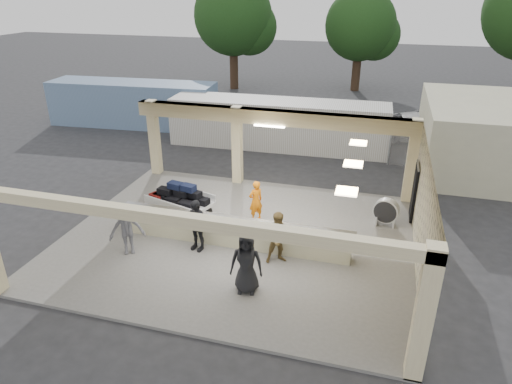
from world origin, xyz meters
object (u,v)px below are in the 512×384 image
(baggage_handler, at_px, (256,201))
(car_white_b, at_px, (508,140))
(passenger_c, at_px, (127,229))
(car_dark, at_px, (435,124))
(baggage_counter, at_px, (232,232))
(luggage_cart, at_px, (180,198))
(drum_fan, at_px, (386,211))
(passenger_a, at_px, (279,238))
(container_white, at_px, (278,124))
(container_blue, at_px, (133,104))
(passenger_d, at_px, (246,262))
(car_white_a, at_px, (422,127))
(passenger_b, at_px, (197,225))

(baggage_handler, height_order, car_white_b, baggage_handler)
(passenger_c, relative_size, car_dark, 0.44)
(passenger_c, bearing_deg, baggage_counter, -6.50)
(baggage_counter, bearing_deg, car_dark, 63.69)
(luggage_cart, distance_m, car_white_b, 18.01)
(luggage_cart, xyz_separation_m, passenger_c, (-0.53, -2.93, 0.17))
(drum_fan, bearing_deg, baggage_counter, -136.60)
(baggage_counter, bearing_deg, luggage_cart, 150.37)
(passenger_a, relative_size, container_white, 0.15)
(baggage_handler, distance_m, passenger_a, 2.94)
(drum_fan, distance_m, passenger_c, 9.22)
(container_white, bearing_deg, drum_fan, -54.53)
(luggage_cart, bearing_deg, drum_fan, 27.26)
(baggage_handler, relative_size, passenger_c, 0.88)
(passenger_c, bearing_deg, passenger_a, -21.51)
(car_dark, relative_size, container_blue, 0.39)
(baggage_counter, height_order, passenger_a, passenger_a)
(container_blue, bearing_deg, passenger_d, -55.31)
(baggage_handler, bearing_deg, car_white_a, -164.90)
(baggage_handler, bearing_deg, container_white, -128.87)
(passenger_d, bearing_deg, car_white_b, 48.72)
(passenger_a, bearing_deg, car_dark, 44.08)
(luggage_cart, xyz_separation_m, passenger_d, (3.81, -3.81, 0.23))
(drum_fan, height_order, container_white, container_white)
(drum_fan, distance_m, container_blue, 18.35)
(drum_fan, relative_size, passenger_b, 0.57)
(passenger_d, relative_size, car_dark, 0.47)
(container_blue, bearing_deg, car_white_a, 1.28)
(passenger_d, relative_size, car_white_b, 0.46)
(baggage_counter, height_order, drum_fan, drum_fan)
(passenger_a, height_order, passenger_b, passenger_b)
(car_white_b, bearing_deg, passenger_a, 152.22)
(container_blue, bearing_deg, car_white_b, -2.19)
(car_white_b, bearing_deg, drum_fan, 155.68)
(passenger_c, bearing_deg, passenger_d, -42.79)
(drum_fan, xyz_separation_m, passenger_b, (-6.05, -3.46, 0.36))
(passenger_c, distance_m, car_white_a, 18.41)
(passenger_b, bearing_deg, container_blue, 139.40)
(container_white, bearing_deg, baggage_counter, -86.59)
(drum_fan, distance_m, baggage_handler, 4.82)
(baggage_handler, bearing_deg, luggage_cart, -37.98)
(passenger_b, xyz_separation_m, car_dark, (8.58, 15.82, -0.33))
(baggage_handler, bearing_deg, container_blue, -90.46)
(luggage_cart, bearing_deg, passenger_d, -28.19)
(drum_fan, relative_size, car_white_b, 0.25)
(baggage_counter, distance_m, luggage_cart, 3.01)
(car_white_a, bearing_deg, passenger_c, 137.79)
(baggage_handler, relative_size, passenger_b, 0.87)
(car_white_b, height_order, container_blue, container_blue)
(passenger_a, height_order, car_white_a, passenger_a)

